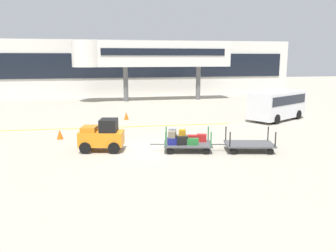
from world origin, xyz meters
TOP-DOWN VIEW (x-y plane):
  - ground_plane at (0.00, 0.00)m, footprint 120.00×120.00m
  - apron_lead_line at (-2.02, 6.07)m, footprint 17.31×1.01m
  - terminal_building at (0.00, 25.98)m, footprint 44.50×2.51m
  - jet_bridge at (3.21, 19.99)m, footprint 16.40×3.00m
  - baggage_tug at (-2.19, 0.13)m, footprint 2.29×1.63m
  - baggage_cart_lead at (1.74, -0.74)m, footprint 3.09×1.88m
  - baggage_cart_middle at (4.78, -1.49)m, footprint 3.09×1.88m
  - shuttle_van at (10.59, 6.27)m, footprint 5.11×4.03m
  - safety_cone_near at (-0.15, 8.83)m, footprint 0.36×0.36m
  - safety_cone_far at (-4.43, 3.23)m, footprint 0.36×0.36m

SIDE VIEW (x-z plane):
  - ground_plane at x=0.00m, z-range 0.00..0.00m
  - apron_lead_line at x=-2.02m, z-range 0.00..0.01m
  - safety_cone_near at x=-0.15m, z-range 0.00..0.55m
  - safety_cone_far at x=-4.43m, z-range 0.00..0.55m
  - baggage_cart_middle at x=4.78m, z-range -0.20..0.90m
  - baggage_cart_lead at x=1.74m, z-range -0.02..1.08m
  - baggage_tug at x=-2.19m, z-range -0.04..1.54m
  - shuttle_van at x=10.59m, z-range 0.19..2.28m
  - terminal_building at x=0.00m, z-range 0.01..6.53m
  - jet_bridge at x=3.21m, z-range 1.74..7.90m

